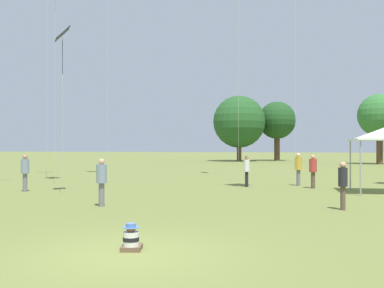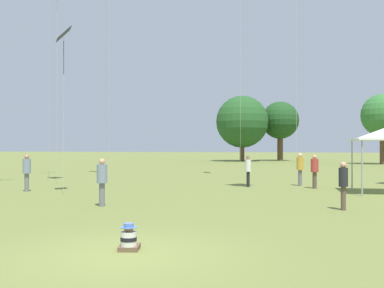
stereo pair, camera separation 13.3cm
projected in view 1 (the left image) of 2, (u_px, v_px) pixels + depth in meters
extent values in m
plane|color=olive|center=(126.00, 255.00, 9.04)|extent=(300.00, 300.00, 0.00)
cube|color=brown|center=(132.00, 247.00, 9.50)|extent=(0.50, 0.58, 0.10)
cylinder|color=silver|center=(131.00, 239.00, 9.41)|extent=(0.38, 0.38, 0.30)
cylinder|color=black|center=(131.00, 239.00, 9.41)|extent=(0.40, 0.40, 0.08)
sphere|color=brown|center=(131.00, 228.00, 9.41)|extent=(0.21, 0.21, 0.21)
cylinder|color=#4C70B7|center=(131.00, 227.00, 9.41)|extent=(0.36, 0.36, 0.01)
cylinder|color=#4C70B7|center=(131.00, 225.00, 9.41)|extent=(0.21, 0.21, 0.09)
cylinder|color=brown|center=(343.00, 198.00, 15.39)|extent=(0.18, 0.18, 0.81)
cylinder|color=#232328|center=(343.00, 177.00, 15.39)|extent=(0.32, 0.32, 0.64)
sphere|color=tan|center=(343.00, 165.00, 15.40)|extent=(0.22, 0.22, 0.22)
cylinder|color=black|center=(247.00, 179.00, 24.13)|extent=(0.19, 0.19, 0.82)
cylinder|color=silver|center=(247.00, 166.00, 24.14)|extent=(0.35, 0.35, 0.65)
sphere|color=#A37556|center=(247.00, 158.00, 24.14)|extent=(0.22, 0.22, 0.22)
cylinder|color=slate|center=(298.00, 178.00, 24.80)|extent=(0.29, 0.29, 0.89)
cylinder|color=gold|center=(298.00, 163.00, 24.80)|extent=(0.53, 0.53, 0.70)
sphere|color=#DBAD89|center=(298.00, 155.00, 24.80)|extent=(0.24, 0.24, 0.24)
cylinder|color=slate|center=(25.00, 183.00, 21.61)|extent=(0.26, 0.26, 0.88)
cylinder|color=gray|center=(25.00, 166.00, 21.61)|extent=(0.48, 0.48, 0.69)
sphere|color=#A37556|center=(25.00, 157.00, 21.62)|extent=(0.24, 0.24, 0.24)
cylinder|color=slate|center=(102.00, 195.00, 16.31)|extent=(0.27, 0.27, 0.85)
cylinder|color=gray|center=(102.00, 174.00, 16.32)|extent=(0.48, 0.48, 0.68)
sphere|color=tan|center=(102.00, 162.00, 16.32)|extent=(0.23, 0.23, 0.23)
cylinder|color=brown|center=(313.00, 180.00, 23.26)|extent=(0.29, 0.29, 0.86)
cylinder|color=#B23833|center=(313.00, 165.00, 23.27)|extent=(0.53, 0.53, 0.68)
sphere|color=tan|center=(313.00, 157.00, 23.27)|extent=(0.23, 0.23, 0.23)
cylinder|color=#99999E|center=(350.00, 165.00, 22.36)|extent=(0.07, 0.07, 2.46)
cylinder|color=#99999E|center=(361.00, 168.00, 19.77)|extent=(0.07, 0.07, 2.46)
cylinder|color=#BCB7A8|center=(47.00, 69.00, 31.03)|extent=(0.01, 0.01, 15.05)
cylinder|color=#BCB7A8|center=(295.00, 41.00, 19.71)|extent=(0.01, 0.01, 13.60)
cube|color=#1E2328|center=(62.00, 34.00, 20.17)|extent=(0.99, 1.06, 0.63)
cylinder|color=#1E2328|center=(62.00, 57.00, 20.16)|extent=(0.02, 0.02, 1.51)
cylinder|color=#BCB7A8|center=(62.00, 114.00, 20.15)|extent=(0.01, 0.01, 7.25)
cylinder|color=#BCB7A8|center=(107.00, 25.00, 30.10)|extent=(0.01, 0.01, 20.64)
cylinder|color=#BCB7A8|center=(239.00, 68.00, 30.93)|extent=(0.01, 0.01, 15.14)
cylinder|color=#BCB7A8|center=(55.00, 81.00, 26.00)|extent=(0.01, 0.01, 11.96)
cylinder|color=brown|center=(239.00, 149.00, 64.65)|extent=(0.66, 0.66, 3.65)
sphere|color=#235123|center=(239.00, 122.00, 64.66)|extent=(7.51, 7.51, 7.51)
cylinder|color=brown|center=(380.00, 146.00, 54.09)|extent=(0.74, 0.74, 4.51)
sphere|color=#337033|center=(379.00, 115.00, 54.10)|extent=(5.17, 5.17, 5.17)
cylinder|color=brown|center=(277.00, 146.00, 67.06)|extent=(0.84, 0.84, 4.53)
sphere|color=#1E471E|center=(277.00, 120.00, 67.08)|extent=(5.58, 5.58, 5.58)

